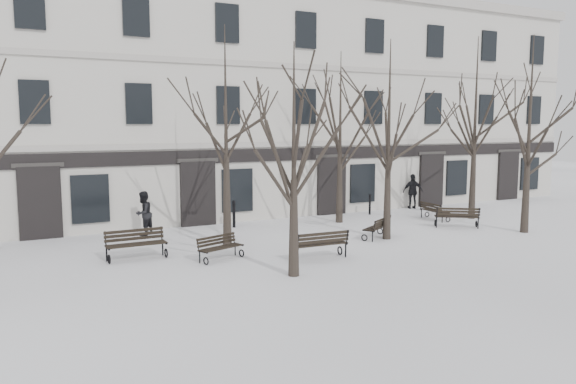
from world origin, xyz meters
TOP-DOWN VIEW (x-y plane):
  - ground at (0.00, 0.00)m, footprint 100.00×100.00m
  - building at (0.00, 12.96)m, footprint 40.40×10.20m
  - tree_1 at (-3.59, -1.47)m, footprint 4.85×4.85m
  - tree_2 at (2.25, 1.68)m, footprint 5.45×5.45m
  - tree_3 at (8.27, 0.13)m, footprint 5.71×5.71m
  - tree_4 at (-3.82, 3.48)m, footprint 5.69×5.69m
  - tree_5 at (2.61, 5.77)m, footprint 5.47×5.47m
  - tree_6 at (8.91, 3.76)m, footprint 6.05×6.05m
  - bench_0 at (-4.87, 1.45)m, footprint 1.72×1.10m
  - bench_1 at (-1.83, -0.04)m, footprint 1.99×0.80m
  - bench_2 at (6.48, 2.22)m, footprint 1.90×1.60m
  - bench_3 at (-7.37, 2.84)m, footprint 2.03×0.78m
  - bench_4 at (2.03, 1.97)m, footprint 1.73×1.38m
  - bench_5 at (6.97, 4.27)m, footprint 0.72×1.70m
  - bollard_a at (-2.23, 6.80)m, footprint 0.15×0.15m
  - bollard_b at (5.20, 6.99)m, footprint 0.13×0.13m
  - pedestrian_b at (-6.20, 6.85)m, footprint 1.12×1.11m
  - pedestrian_c at (8.46, 7.60)m, footprint 1.19×0.82m

SIDE VIEW (x-z plane):
  - ground at x=0.00m, z-range 0.00..0.00m
  - pedestrian_b at x=-6.20m, z-range -0.91..0.91m
  - pedestrian_c at x=8.46m, z-range -0.94..0.94m
  - bench_0 at x=-4.87m, z-range 0.04..0.86m
  - bench_5 at x=6.97m, z-range 0.04..0.88m
  - bench_4 at x=2.03m, z-range 0.04..0.89m
  - bench_2 at x=6.48m, z-range 0.04..0.99m
  - bench_1 at x=-1.83m, z-range 0.04..1.03m
  - bench_3 at x=-7.37m, z-range 0.04..1.05m
  - bollard_b at x=5.20m, z-range 0.04..1.07m
  - bollard_a at x=-2.23m, z-range 0.04..1.25m
  - tree_1 at x=-3.59m, z-range 0.86..7.79m
  - tree_2 at x=2.25m, z-range 0.97..8.77m
  - tree_5 at x=2.61m, z-range 0.98..8.80m
  - tree_4 at x=-3.82m, z-range 1.02..9.15m
  - tree_3 at x=8.27m, z-range 1.02..9.19m
  - tree_6 at x=8.91m, z-range 1.08..9.72m
  - building at x=0.00m, z-range -0.18..11.22m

